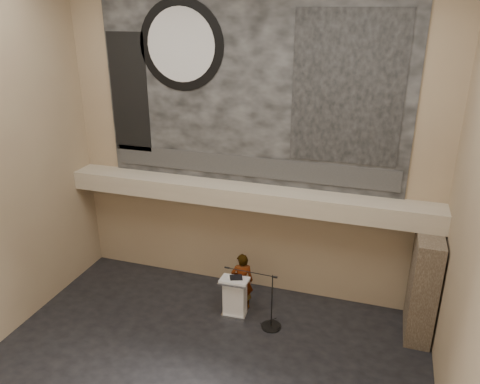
% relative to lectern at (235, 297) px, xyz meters
% --- Properties ---
extents(floor, '(10.00, 10.00, 0.00)m').
position_rel_lectern_xyz_m(floor, '(-0.10, -2.45, -0.55)').
color(floor, black).
rests_on(floor, ground).
extents(wall_back, '(10.00, 0.02, 8.50)m').
position_rel_lectern_xyz_m(wall_back, '(-0.10, 1.55, 3.70)').
color(wall_back, '#91785C').
rests_on(wall_back, floor).
extents(wall_front, '(10.00, 0.02, 8.50)m').
position_rel_lectern_xyz_m(wall_front, '(-0.10, -6.45, 3.70)').
color(wall_front, '#91785C').
rests_on(wall_front, floor).
extents(soffit, '(10.00, 0.80, 0.50)m').
position_rel_lectern_xyz_m(soffit, '(-0.10, 1.15, 2.40)').
color(soffit, tan).
rests_on(soffit, wall_back).
extents(sprinkler_left, '(0.04, 0.04, 0.06)m').
position_rel_lectern_xyz_m(sprinkler_left, '(-1.70, 1.10, 2.12)').
color(sprinkler_left, '#B2893D').
rests_on(sprinkler_left, soffit).
extents(sprinkler_right, '(0.04, 0.04, 0.06)m').
position_rel_lectern_xyz_m(sprinkler_right, '(1.80, 1.10, 2.12)').
color(sprinkler_right, '#B2893D').
rests_on(sprinkler_right, soffit).
extents(banner, '(8.00, 0.05, 5.00)m').
position_rel_lectern_xyz_m(banner, '(-0.10, 1.52, 5.15)').
color(banner, black).
rests_on(banner, wall_back).
extents(banner_text_strip, '(7.76, 0.02, 0.55)m').
position_rel_lectern_xyz_m(banner_text_strip, '(-0.10, 1.48, 3.10)').
color(banner_text_strip, '#2B2B2B').
rests_on(banner_text_strip, banner).
extents(banner_clock_rim, '(2.30, 0.02, 2.30)m').
position_rel_lectern_xyz_m(banner_clock_rim, '(-1.90, 1.48, 6.15)').
color(banner_clock_rim, black).
rests_on(banner_clock_rim, banner).
extents(banner_clock_face, '(1.84, 0.02, 1.84)m').
position_rel_lectern_xyz_m(banner_clock_face, '(-1.90, 1.46, 6.15)').
color(banner_clock_face, silver).
rests_on(banner_clock_face, banner).
extents(banner_building_print, '(2.60, 0.02, 3.60)m').
position_rel_lectern_xyz_m(banner_building_print, '(2.30, 1.48, 5.25)').
color(banner_building_print, black).
rests_on(banner_building_print, banner).
extents(banner_brick_print, '(1.10, 0.02, 3.20)m').
position_rel_lectern_xyz_m(banner_brick_print, '(-3.50, 1.48, 4.85)').
color(banner_brick_print, black).
rests_on(banner_brick_print, banner).
extents(stone_pier, '(0.60, 1.40, 2.70)m').
position_rel_lectern_xyz_m(stone_pier, '(4.55, 0.70, 0.80)').
color(stone_pier, '#403427').
rests_on(stone_pier, floor).
extents(lectern, '(0.74, 0.55, 1.13)m').
position_rel_lectern_xyz_m(lectern, '(0.00, 0.00, 0.00)').
color(lectern, silver).
rests_on(lectern, floor).
extents(binder, '(0.40, 0.36, 0.04)m').
position_rel_lectern_xyz_m(binder, '(0.03, 0.02, 0.56)').
color(binder, black).
rests_on(binder, lectern).
extents(papers, '(0.27, 0.33, 0.00)m').
position_rel_lectern_xyz_m(papers, '(-0.08, -0.02, 0.55)').
color(papers, white).
rests_on(papers, lectern).
extents(speaker_person, '(0.69, 0.56, 1.63)m').
position_rel_lectern_xyz_m(speaker_person, '(0.08, 0.37, 0.26)').
color(speaker_person, white).
rests_on(speaker_person, floor).
extents(mic_stand, '(1.51, 0.52, 1.53)m').
position_rel_lectern_xyz_m(mic_stand, '(1.00, -0.22, -0.32)').
color(mic_stand, black).
rests_on(mic_stand, floor).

